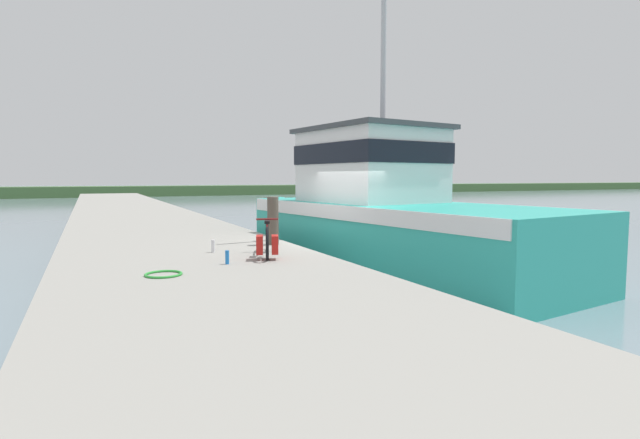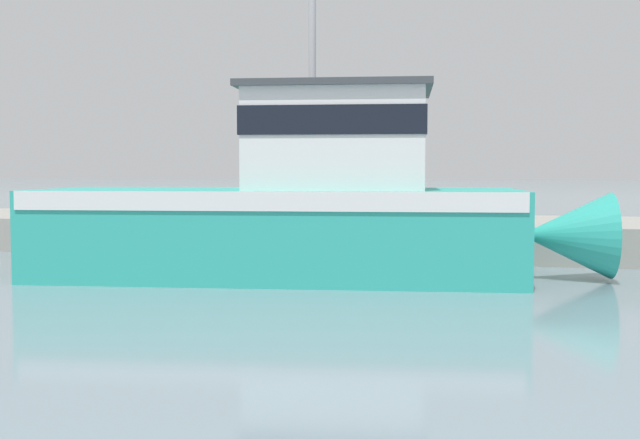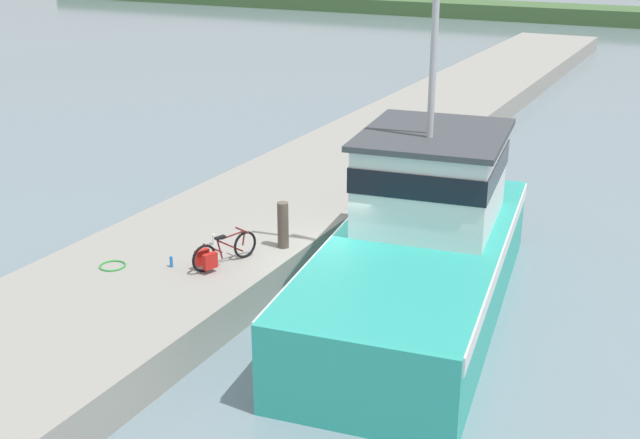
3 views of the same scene
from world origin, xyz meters
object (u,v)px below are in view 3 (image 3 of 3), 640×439
mooring_post (283,225)px  water_bottle_on_curb (214,239)px  bicycle_touring (219,253)px  fishing_boat_main (423,242)px  water_bottle_by_bike (171,262)px

mooring_post → water_bottle_on_curb: size_ratio=4.25×
bicycle_touring → water_bottle_on_curb: (-0.81, 1.00, -0.19)m
fishing_boat_main → water_bottle_by_bike: size_ratio=46.24×
mooring_post → water_bottle_by_bike: (-1.58, -2.08, -0.42)m
fishing_boat_main → bicycle_touring: size_ratio=6.76×
water_bottle_by_bike → mooring_post: bearing=52.6°
fishing_boat_main → bicycle_touring: 4.38m
bicycle_touring → water_bottle_by_bike: size_ratio=6.84×
mooring_post → water_bottle_on_curb: bearing=-158.2°
water_bottle_by_bike → water_bottle_on_curb: bearing=86.5°
mooring_post → water_bottle_by_bike: size_ratio=4.47×
bicycle_touring → water_bottle_on_curb: 1.30m
fishing_boat_main → bicycle_touring: fishing_boat_main is taller
water_bottle_on_curb → water_bottle_by_bike: bearing=-93.5°
bicycle_touring → mooring_post: size_ratio=1.53×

